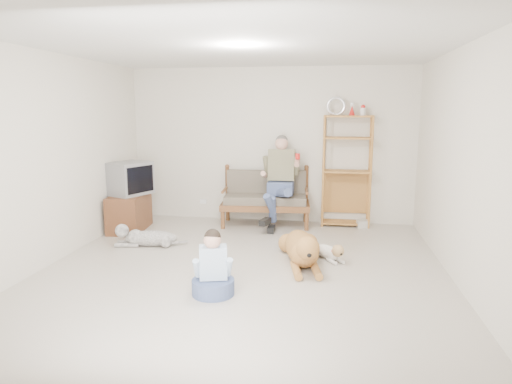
% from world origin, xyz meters
% --- Properties ---
extents(floor, '(5.50, 5.50, 0.00)m').
position_xyz_m(floor, '(0.00, 0.00, 0.00)').
color(floor, beige).
rests_on(floor, ground).
extents(ceiling, '(5.50, 5.50, 0.00)m').
position_xyz_m(ceiling, '(0.00, 0.00, 2.70)').
color(ceiling, silver).
rests_on(ceiling, ground).
extents(wall_back, '(5.00, 0.00, 5.00)m').
position_xyz_m(wall_back, '(0.00, 2.75, 1.35)').
color(wall_back, beige).
rests_on(wall_back, ground).
extents(wall_front, '(5.00, 0.00, 5.00)m').
position_xyz_m(wall_front, '(0.00, -2.75, 1.35)').
color(wall_front, beige).
rests_on(wall_front, ground).
extents(wall_left, '(0.00, 5.50, 5.50)m').
position_xyz_m(wall_left, '(-2.50, 0.00, 1.35)').
color(wall_left, beige).
rests_on(wall_left, ground).
extents(wall_right, '(0.00, 5.50, 5.50)m').
position_xyz_m(wall_right, '(2.50, 0.00, 1.35)').
color(wall_right, beige).
rests_on(wall_right, ground).
extents(loveseat, '(1.55, 0.82, 0.95)m').
position_xyz_m(loveseat, '(-0.03, 2.41, 0.49)').
color(loveseat, brown).
rests_on(loveseat, ground).
extents(man, '(0.59, 0.84, 1.36)m').
position_xyz_m(man, '(0.20, 2.20, 0.71)').
color(man, '#4D5F8E').
rests_on(man, loveseat).
extents(etagere, '(0.84, 0.37, 2.19)m').
position_xyz_m(etagere, '(1.32, 2.55, 0.96)').
color(etagere, '#BB883A').
rests_on(etagere, ground).
extents(book_stack, '(0.22, 0.18, 0.13)m').
position_xyz_m(book_stack, '(1.62, 2.44, 0.06)').
color(book_stack, silver).
rests_on(book_stack, ground).
extents(tv_stand, '(0.58, 0.94, 0.60)m').
position_xyz_m(tv_stand, '(-2.23, 1.69, 0.30)').
color(tv_stand, brown).
rests_on(tv_stand, ground).
extents(crt_tv, '(0.72, 0.79, 0.53)m').
position_xyz_m(crt_tv, '(-2.19, 1.70, 0.87)').
color(crt_tv, slate).
rests_on(crt_tv, tv_stand).
extents(wall_outlet, '(0.12, 0.02, 0.08)m').
position_xyz_m(wall_outlet, '(-1.25, 2.73, 0.30)').
color(wall_outlet, white).
rests_on(wall_outlet, ground).
extents(golden_retriever, '(0.61, 1.64, 0.50)m').
position_xyz_m(golden_retriever, '(0.71, 0.44, 0.20)').
color(golden_retriever, '#AB6C3B').
rests_on(golden_retriever, ground).
extents(shaggy_dog, '(1.10, 0.39, 0.33)m').
position_xyz_m(shaggy_dog, '(-1.62, 0.86, 0.13)').
color(shaggy_dog, white).
rests_on(shaggy_dog, ground).
extents(terrier, '(0.44, 0.58, 0.25)m').
position_xyz_m(terrier, '(1.08, 0.65, 0.11)').
color(terrier, white).
rests_on(terrier, ground).
extents(child, '(0.46, 0.46, 0.73)m').
position_xyz_m(child, '(-0.18, -0.71, 0.26)').
color(child, '#4D5F8E').
rests_on(child, ground).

